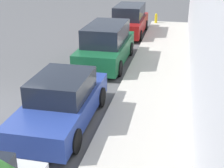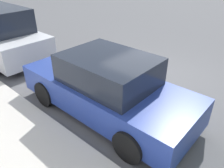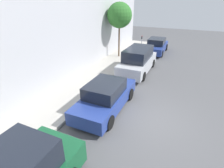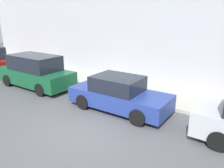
{
  "view_description": "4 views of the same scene",
  "coord_description": "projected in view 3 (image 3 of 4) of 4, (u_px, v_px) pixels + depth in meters",
  "views": [
    {
      "loc": [
        5.59,
        -7.98,
        4.86
      ],
      "look_at": [
        3.62,
        1.08,
        1.0
      ],
      "focal_mm": 50.0,
      "sensor_mm": 36.0,
      "label": 1
    },
    {
      "loc": [
        5.59,
        3.17,
        3.39
      ],
      "look_at": [
        2.45,
        0.36,
        1.0
      ],
      "focal_mm": 35.0,
      "sensor_mm": 36.0,
      "label": 2
    },
    {
      "loc": [
        -1.25,
        7.03,
        5.31
      ],
      "look_at": [
        2.38,
        -0.94,
        1.0
      ],
      "focal_mm": 28.0,
      "sensor_mm": 36.0,
      "label": 3
    },
    {
      "loc": [
        -5.31,
        -4.9,
        4.01
      ],
      "look_at": [
        2.67,
        0.67,
        1.0
      ],
      "focal_mm": 35.0,
      "sensor_mm": 36.0,
      "label": 4
    }
  ],
  "objects": [
    {
      "name": "sidewalk",
      "position": [
        68.0,
        97.0,
        10.32
      ],
      "size": [
        2.69,
        32.0,
        0.15
      ],
      "color": "#B2ADA3",
      "rests_on": "ground_plane"
    },
    {
      "name": "street_tree",
      "position": [
        120.0,
        15.0,
        15.66
      ],
      "size": [
        2.25,
        2.25,
        4.91
      ],
      "color": "brown",
      "rests_on": "sidewalk"
    },
    {
      "name": "parked_minivan_second",
      "position": [
        138.0,
        60.0,
        13.7
      ],
      "size": [
        2.02,
        4.9,
        1.9
      ],
      "color": "#B7BABF",
      "rests_on": "ground_plane"
    },
    {
      "name": "parked_sedan_nearest",
      "position": [
        156.0,
        46.0,
        18.67
      ],
      "size": [
        1.92,
        4.52,
        1.54
      ],
      "color": "navy",
      "rests_on": "ground_plane"
    },
    {
      "name": "parking_meter_near",
      "position": [
        142.0,
        41.0,
        19.84
      ],
      "size": [
        0.11,
        0.15,
        1.36
      ],
      "color": "#ADADB2",
      "rests_on": "sidewalk"
    },
    {
      "name": "ground_plane",
      "position": [
        148.0,
        119.0,
        8.55
      ],
      "size": [
        60.0,
        60.0,
        0.0
      ],
      "primitive_type": "plane",
      "color": "#515154"
    },
    {
      "name": "parked_sedan_third",
      "position": [
        106.0,
        97.0,
        9.05
      ],
      "size": [
        1.92,
        4.51,
        1.54
      ],
      "color": "navy",
      "rests_on": "ground_plane"
    }
  ]
}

